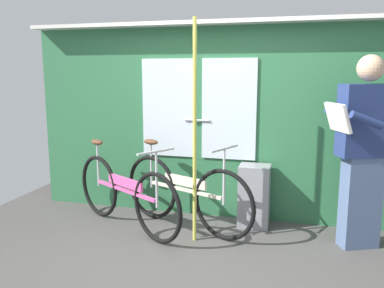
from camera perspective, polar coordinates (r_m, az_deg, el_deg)
name	(u,v)px	position (r m, az deg, el deg)	size (l,w,h in m)	color
ground_plane	(187,262)	(3.68, -0.70, -16.46)	(5.30, 4.01, 0.04)	#474442
train_door_wall	(215,118)	(4.49, 3.34, 3.75)	(4.30, 0.28, 2.16)	#2D6B42
bicycle_near_door	(125,193)	(4.31, -9.50, -6.94)	(1.52, 0.92, 0.91)	black
bicycle_leaning_behind	(184,193)	(4.24, -1.08, -6.97)	(1.57, 0.76, 0.93)	black
passenger_reading_newspaper	(364,148)	(3.98, 23.16, -0.58)	(0.64, 0.59, 1.78)	slate
trash_bin_by_wall	(254,196)	(4.37, 8.82, -7.25)	(0.32, 0.28, 0.66)	gray
handrail_pole	(195,134)	(3.78, 0.38, 1.48)	(0.04, 0.04, 2.12)	#C6C14C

